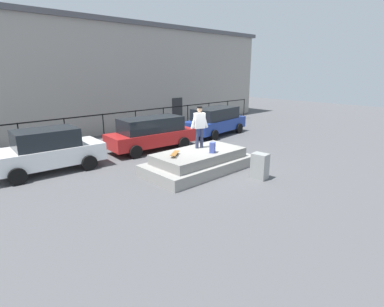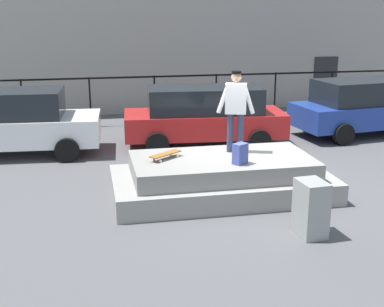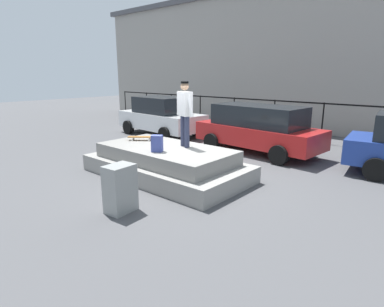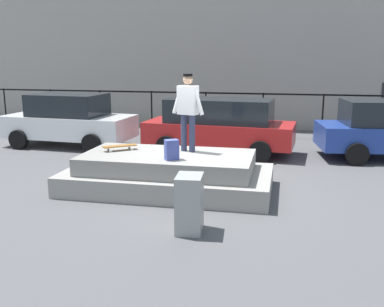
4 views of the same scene
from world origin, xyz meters
name	(u,v)px [view 4 (image 4 of 4)]	position (x,y,z in m)	size (l,w,h in m)	color
ground_plane	(197,187)	(0.00, 0.00, 0.00)	(60.00, 60.00, 0.00)	#4C4C4F
concrete_ledge	(168,174)	(-0.61, -0.33, 0.38)	(4.66, 2.40, 0.84)	gray
skateboarder	(188,107)	(-0.23, 0.05, 1.87)	(0.82, 0.37, 1.77)	#2D334C
skateboard	(120,146)	(-1.81, -0.19, 0.94)	(0.74, 0.64, 0.12)	brown
backpack	(172,150)	(-0.38, -0.86, 1.05)	(0.28, 0.20, 0.43)	#3F4C99
car_white_sedan_near	(69,120)	(-5.22, 3.90, 0.90)	(4.44, 2.30, 1.77)	white
car_red_hatchback_mid	(219,125)	(-0.07, 3.79, 0.91)	(4.72, 2.29, 1.72)	#B21E1E
utility_box	(189,204)	(0.40, -2.64, 0.50)	(0.44, 0.60, 1.01)	gray
fence_row	(234,105)	(0.00, 7.04, 1.19)	(24.06, 0.06, 1.67)	black
warehouse_building	(248,44)	(0.00, 12.35, 3.61)	(31.16, 7.10, 7.19)	gray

